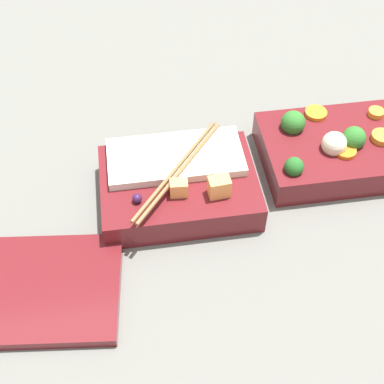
% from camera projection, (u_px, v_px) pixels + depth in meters
% --- Properties ---
extents(ground_plane, '(3.00, 3.00, 0.00)m').
position_uv_depth(ground_plane, '(262.00, 182.00, 0.75)').
color(ground_plane, slate).
extents(bento_tray_vegetable, '(0.21, 0.15, 0.07)m').
position_uv_depth(bento_tray_vegetable, '(337.00, 149.00, 0.76)').
color(bento_tray_vegetable, maroon).
rests_on(bento_tray_vegetable, ground_plane).
extents(bento_tray_rice, '(0.21, 0.16, 0.07)m').
position_uv_depth(bento_tray_rice, '(179.00, 184.00, 0.71)').
color(bento_tray_rice, maroon).
rests_on(bento_tray_rice, ground_plane).
extents(bento_lid, '(0.22, 0.17, 0.01)m').
position_uv_depth(bento_lid, '(35.00, 289.00, 0.63)').
color(bento_lid, maroon).
rests_on(bento_lid, ground_plane).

